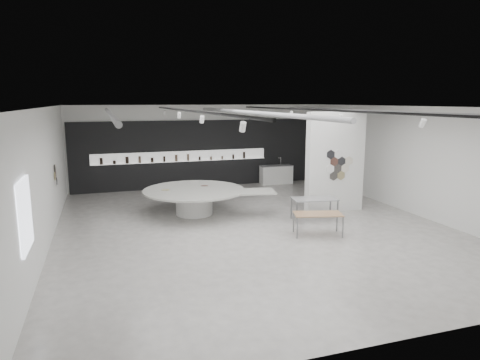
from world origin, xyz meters
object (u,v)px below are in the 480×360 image
object	(u,v)px
partition_column	(335,162)
sample_table_wood	(318,215)
sample_table_stone	(314,200)
kitchen_counter	(276,174)
display_island	(196,198)

from	to	relation	value
partition_column	sample_table_wood	bearing A→B (deg)	-128.87
sample_table_stone	sample_table_wood	bearing A→B (deg)	-113.87
partition_column	kitchen_counter	world-z (taller)	partition_column
display_island	kitchen_counter	xyz separation A→B (m)	(4.92, 4.43, -0.14)
partition_column	sample_table_stone	bearing A→B (deg)	-144.09
display_island	sample_table_wood	xyz separation A→B (m)	(2.96, -3.46, 0.02)
partition_column	sample_table_wood	size ratio (longest dim) A/B	2.31
sample_table_wood	sample_table_stone	world-z (taller)	sample_table_stone
partition_column	display_island	distance (m)	5.15
sample_table_stone	partition_column	bearing A→B (deg)	35.91
sample_table_stone	kitchen_counter	world-z (taller)	kitchen_counter
partition_column	sample_table_wood	distance (m)	3.29
sample_table_wood	kitchen_counter	xyz separation A→B (m)	(1.96, 7.90, -0.17)
sample_table_wood	sample_table_stone	xyz separation A→B (m)	(0.65, 1.46, 0.08)
display_island	sample_table_wood	distance (m)	4.56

